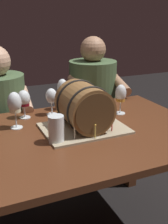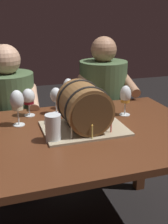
{
  "view_description": "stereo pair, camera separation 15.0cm",
  "coord_description": "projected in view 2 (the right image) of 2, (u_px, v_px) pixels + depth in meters",
  "views": [
    {
      "loc": [
        -0.58,
        -1.27,
        1.35
      ],
      "look_at": [
        -0.01,
        0.02,
        0.84
      ],
      "focal_mm": 45.19,
      "sensor_mm": 36.0,
      "label": 1
    },
    {
      "loc": [
        -0.44,
        -1.33,
        1.35
      ],
      "look_at": [
        -0.01,
        0.02,
        0.84
      ],
      "focal_mm": 45.19,
      "sensor_mm": 36.0,
      "label": 2
    }
  ],
  "objects": [
    {
      "name": "wine_glass_white",
      "position": [
        17.0,
        102.0,
        1.55
      ],
      "size": [
        0.08,
        0.08,
        0.2
      ],
      "color": "white",
      "rests_on": "dining_table"
    },
    {
      "name": "person_seated_right",
      "position": [
        102.0,
        113.0,
        2.31
      ],
      "size": [
        0.43,
        0.51,
        1.18
      ],
      "color": "#2A3A24",
      "rests_on": "ground"
    },
    {
      "name": "wine_glass_rose",
      "position": [
        68.0,
        89.0,
        1.82
      ],
      "size": [
        0.07,
        0.07,
        0.2
      ],
      "color": "white",
      "rests_on": "dining_table"
    },
    {
      "name": "beer_pint",
      "position": [
        53.0,
        129.0,
        1.37
      ],
      "size": [
        0.08,
        0.08,
        0.14
      ],
      "color": "white",
      "rests_on": "dining_table"
    },
    {
      "name": "barrel_cake",
      "position": [
        84.0,
        108.0,
        1.49
      ],
      "size": [
        0.44,
        0.33,
        0.26
      ],
      "color": "tan",
      "rests_on": "dining_table"
    },
    {
      "name": "dining_table",
      "position": [
        87.0,
        149.0,
        1.56
      ],
      "size": [
        1.27,
        0.93,
        0.74
      ],
      "color": "#562D19",
      "rests_on": "ground"
    },
    {
      "name": "wine_glass_amber",
      "position": [
        125.0,
        96.0,
        1.71
      ],
      "size": [
        0.07,
        0.07,
        0.19
      ],
      "color": "white",
      "rests_on": "dining_table"
    },
    {
      "name": "wine_glass_red",
      "position": [
        28.0,
        98.0,
        1.7
      ],
      "size": [
        0.08,
        0.08,
        0.17
      ],
      "color": "white",
      "rests_on": "dining_table"
    },
    {
      "name": "person_seated_left",
      "position": [
        11.0,
        126.0,
        2.11
      ],
      "size": [
        0.43,
        0.51,
        1.14
      ],
      "color": "#2A3A24",
      "rests_on": "ground"
    },
    {
      "name": "wine_glass_empty",
      "position": [
        56.0,
        96.0,
        1.73
      ],
      "size": [
        0.07,
        0.07,
        0.17
      ],
      "color": "white",
      "rests_on": "dining_table"
    }
  ]
}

